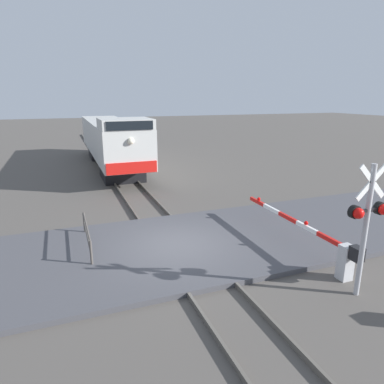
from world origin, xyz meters
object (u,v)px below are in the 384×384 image
crossing_signal (368,218)px  crossing_gate (326,245)px  guard_railing (87,234)px  locomotive (111,140)px

crossing_signal → crossing_gate: size_ratio=0.61×
crossing_signal → guard_railing: 8.72m
crossing_signal → crossing_gate: crossing_signal is taller
crossing_signal → crossing_gate: (0.29, 1.60, -1.48)m
crossing_signal → guard_railing: (-6.59, 5.49, -1.59)m
crossing_signal → guard_railing: crossing_signal is taller
crossing_signal → crossing_gate: 2.19m
locomotive → crossing_signal: size_ratio=4.36×
locomotive → guard_railing: size_ratio=5.44×
crossing_signal → guard_railing: size_ratio=1.25×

